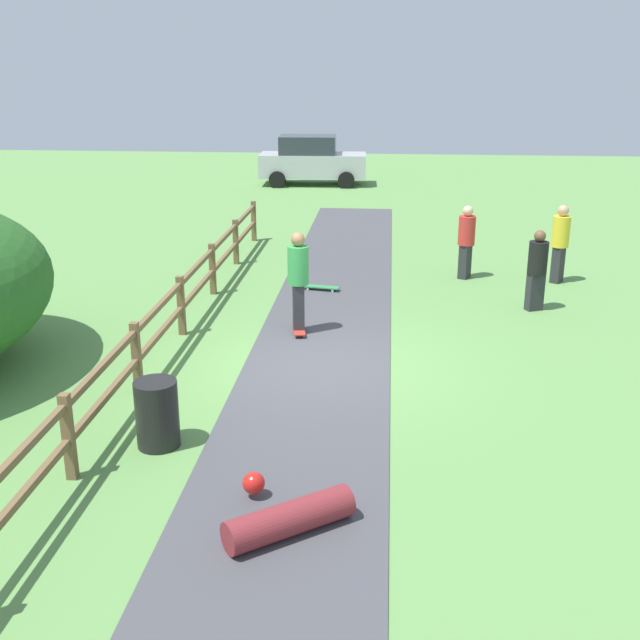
% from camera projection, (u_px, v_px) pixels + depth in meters
% --- Properties ---
extents(ground_plane, '(60.00, 60.00, 0.00)m').
position_uv_depth(ground_plane, '(317.00, 365.00, 12.70)').
color(ground_plane, '#60934C').
extents(asphalt_path, '(2.40, 28.00, 0.02)m').
position_uv_depth(asphalt_path, '(317.00, 365.00, 12.70)').
color(asphalt_path, '#47474C').
rests_on(asphalt_path, ground_plane).
extents(wooden_fence, '(0.12, 18.12, 1.10)m').
position_uv_depth(wooden_fence, '(161.00, 322.00, 12.71)').
color(wooden_fence, brown).
rests_on(wooden_fence, ground_plane).
extents(trash_bin, '(0.56, 0.56, 0.90)m').
position_uv_depth(trash_bin, '(157.00, 414.00, 9.93)').
color(trash_bin, black).
rests_on(trash_bin, ground_plane).
extents(skater_riding, '(0.44, 0.82, 1.87)m').
position_uv_depth(skater_riding, '(298.00, 277.00, 13.86)').
color(skater_riding, '#B23326').
rests_on(skater_riding, asphalt_path).
extents(skater_fallen, '(1.38, 1.38, 0.36)m').
position_uv_depth(skater_fallen, '(286.00, 515.00, 8.17)').
color(skater_fallen, maroon).
rests_on(skater_fallen, asphalt_path).
extents(skateboard_loose, '(0.82, 0.34, 0.08)m').
position_uv_depth(skateboard_loose, '(321.00, 287.00, 16.74)').
color(skateboard_loose, '#338C4C').
rests_on(skateboard_loose, asphalt_path).
extents(bystander_black, '(0.50, 0.50, 1.63)m').
position_uv_depth(bystander_black, '(537.00, 267.00, 15.22)').
color(bystander_black, '#2D2D33').
rests_on(bystander_black, ground_plane).
extents(bystander_red, '(0.51, 0.51, 1.67)m').
position_uv_depth(bystander_red, '(466.00, 239.00, 17.47)').
color(bystander_red, '#2D2D33').
rests_on(bystander_red, ground_plane).
extents(bystander_yellow, '(0.53, 0.53, 1.75)m').
position_uv_depth(bystander_yellow, '(560.00, 240.00, 17.12)').
color(bystander_yellow, '#2D2D33').
rests_on(bystander_yellow, ground_plane).
extents(parked_car_silver, '(4.26, 2.13, 1.92)m').
position_uv_depth(parked_car_silver, '(312.00, 160.00, 30.65)').
color(parked_car_silver, '#B7B7BC').
rests_on(parked_car_silver, ground_plane).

